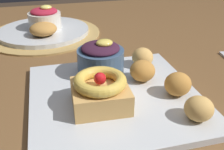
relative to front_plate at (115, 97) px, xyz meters
name	(u,v)px	position (x,y,z in m)	size (l,w,h in m)	color
dining_table	(110,76)	(0.05, 0.23, -0.09)	(1.52, 1.08, 0.73)	brown
woven_placemat	(44,34)	(-0.11, 0.39, 0.00)	(0.33, 0.33, 0.01)	#AD894C
front_plate	(115,97)	(0.00, 0.00, 0.00)	(0.30, 0.30, 0.01)	silver
cake_slice	(100,91)	(-0.03, -0.03, 0.03)	(0.10, 0.09, 0.06)	tan
berry_ramekin	(101,59)	(-0.01, 0.08, 0.04)	(0.09, 0.09, 0.07)	#3D5675
fritter_front	(143,57)	(0.09, 0.10, 0.03)	(0.05, 0.05, 0.04)	tan
fritter_middle	(178,84)	(0.11, -0.03, 0.03)	(0.05, 0.05, 0.04)	#BC7F38
fritter_back	(142,71)	(0.07, 0.04, 0.03)	(0.05, 0.05, 0.04)	#BC7F38
fritter_extra	(199,109)	(0.11, -0.10, 0.03)	(0.05, 0.04, 0.04)	tan
back_plate	(44,31)	(-0.11, 0.39, 0.01)	(0.26, 0.26, 0.01)	silver
back_ramekin	(45,18)	(-0.11, 0.40, 0.04)	(0.09, 0.09, 0.07)	silver
back_pastry	(43,29)	(-0.11, 0.34, 0.03)	(0.07, 0.07, 0.04)	#B77F3D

